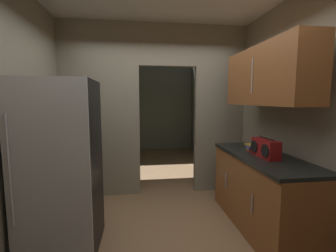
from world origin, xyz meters
TOP-DOWN VIEW (x-y plane):
  - ground at (0.00, 0.00)m, footprint 20.00×20.00m
  - kitchen_partition at (-0.06, 1.47)m, footprint 3.04×0.12m
  - adjoining_room_shell at (0.00, 3.75)m, footprint 3.04×3.55m
  - refrigerator at (-1.11, 0.08)m, footprint 0.73×0.76m
  - lower_cabinet_run at (1.20, 0.18)m, footprint 0.64×1.66m
  - upper_cabinet_counterside at (1.20, 0.18)m, footprint 0.36×1.49m
  - boombox at (1.17, 0.08)m, footprint 0.16×0.41m
  - book_stack at (1.17, 0.41)m, footprint 0.14×0.17m

SIDE VIEW (x-z plane):
  - ground at x=0.00m, z-range 0.00..0.00m
  - lower_cabinet_run at x=1.20m, z-range 0.00..0.93m
  - refrigerator at x=-1.11m, z-range 0.00..1.80m
  - book_stack at x=1.17m, z-range 0.93..1.02m
  - boombox at x=1.17m, z-range 0.91..1.15m
  - adjoining_room_shell at x=0.00m, z-range 0.00..2.82m
  - kitchen_partition at x=-0.06m, z-range 0.11..2.93m
  - upper_cabinet_counterside at x=1.20m, z-range 1.53..2.21m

